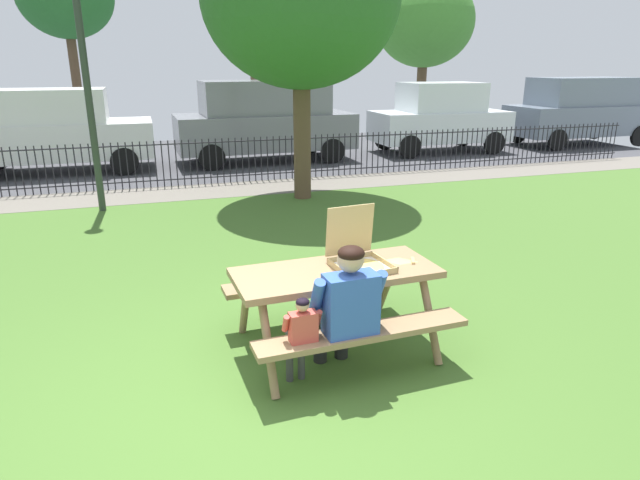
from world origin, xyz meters
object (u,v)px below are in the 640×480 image
Objects in this scene: far_tree_midright at (425,22)px; child_at_table at (300,333)px; lamp_post_walkway at (84,63)px; parked_car_center at (54,130)px; far_tree_center at (254,6)px; parked_car_right at (265,119)px; adult_at_table at (346,306)px; pizza_slice_on_table at (401,261)px; pizza_box_open at (358,256)px; parked_car_far_right at (440,117)px; parked_car_end at (581,110)px; picnic_table_foreground at (336,288)px.

child_at_table is at bearing -120.25° from far_tree_midright.
far_tree_midright reaches higher than lamp_post_walkway.
lamp_post_walkway is at bearing -74.05° from parked_car_center.
parked_car_right is at bearing -100.01° from far_tree_center.
lamp_post_walkway reaches higher than adult_at_table.
parked_car_center is at bearing -152.49° from far_tree_midright.
pizza_slice_on_table is 6.85m from lamp_post_walkway.
pizza_box_open is 0.65m from adult_at_table.
parked_car_center is at bearing 110.34° from pizza_box_open.
parked_car_center reaches higher than pizza_slice_on_table.
pizza_box_open is 1.84× the size of pizza_slice_on_table.
lamp_post_walkway is 0.66× the size of far_tree_center.
parked_car_far_right is 0.63× the size of far_tree_center.
far_tree_center is (-8.99, 6.91, 3.40)m from parked_car_end.
pizza_slice_on_table is 15.02m from parked_car_end.
child_at_table is at bearing -131.18° from picnic_table_foreground.
child_at_table is 0.19× the size of parked_car_center.
picnic_table_foreground is at bearing -98.87° from parked_car_right.
parked_car_far_right is at bearing 24.59° from lamp_post_walkway.
pizza_slice_on_table is 0.05× the size of far_tree_midright.
lamp_post_walkway is (-1.84, 6.49, 2.00)m from child_at_table.
adult_at_table is 11.14m from parked_car_center.
pizza_slice_on_table is 19.55m from far_tree_midright.
adult_at_table reaches higher than pizza_slice_on_table.
pizza_slice_on_table is (0.43, -0.01, -0.09)m from pizza_box_open.
lamp_post_walkway is at bearing 113.29° from pizza_box_open.
parked_car_center is at bearing 109.18° from picnic_table_foreground.
far_tree_midright reaches higher than child_at_table.
lamp_post_walkway is 0.89× the size of parked_car_end.
far_tree_midright reaches higher than adult_at_table.
lamp_post_walkway is 16.45m from far_tree_midright.
child_at_table reaches higher than pizza_slice_on_table.
parked_car_far_right is (6.75, 10.09, 0.41)m from picnic_table_foreground.
parked_car_end reaches higher than pizza_box_open.
child_at_table is 11.08m from parked_car_center.
parked_car_end is (12.27, 10.64, 0.60)m from child_at_table.
parked_car_center is 15.26m from far_tree_midright.
parked_car_far_right is at bearing -113.47° from far_tree_midright.
adult_at_table reaches higher than child_at_table.
far_tree_midright is (9.10, 16.98, 3.31)m from pizza_slice_on_table.
lamp_post_walkway is 0.93× the size of parked_car_center.
far_tree_midright is (9.75, 17.00, 3.49)m from picnic_table_foreground.
lamp_post_walkway reaches higher than parked_car_center.
far_tree_midright is at bearing 66.53° from parked_car_far_right.
parked_car_far_right is at bearing 57.15° from adult_at_table.
pizza_box_open is 17.54m from far_tree_center.
parked_car_right is (2.06, 10.64, 0.60)m from child_at_table.
adult_at_table is 1.45× the size of child_at_table.
parked_car_center is 0.71× the size of far_tree_center.
pizza_slice_on_table is 0.25× the size of adult_at_table.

